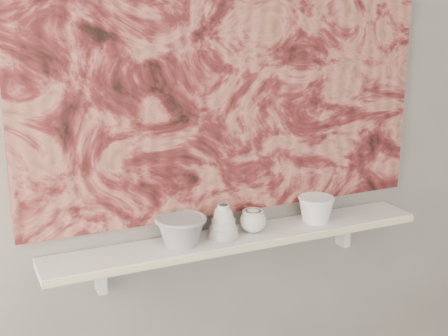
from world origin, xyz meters
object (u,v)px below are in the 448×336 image
shelf (240,238)px  bowl_white (316,209)px  painting (231,58)px  bowl_grey (181,230)px  bell_vessel (223,221)px  cup_cream (253,221)px

shelf → bowl_white: bowl_white is taller
painting → bowl_grey: bearing=-160.1°
bowl_grey → bell_vessel: (0.16, 0.00, 0.01)m
painting → bowl_grey: size_ratio=8.49×
bowl_grey → bowl_white: bearing=0.0°
shelf → cup_cream: size_ratio=14.84×
painting → bowl_grey: 0.61m
shelf → cup_cream: 0.08m
shelf → cup_cream: (0.05, 0.00, 0.06)m
bowl_grey → cup_cream: bowl_grey is taller
cup_cream → bell_vessel: 0.12m
bell_vessel → bowl_white: bearing=0.0°
cup_cream → bowl_white: size_ratio=0.69×
cup_cream → painting: bearing=122.5°
bell_vessel → bowl_white: (0.38, 0.00, -0.01)m
painting → bell_vessel: painting is taller
painting → bowl_white: bearing=-14.4°
painting → bowl_white: (0.31, -0.08, -0.56)m
shelf → cup_cream: bearing=0.0°
bowl_grey → painting: bearing=19.9°
cup_cream → bell_vessel: bearing=180.0°
bowl_white → bowl_grey: bearing=180.0°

